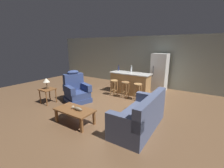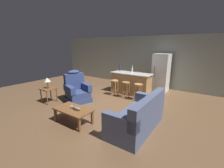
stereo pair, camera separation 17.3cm
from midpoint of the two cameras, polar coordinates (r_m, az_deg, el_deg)
The scene contains 15 objects.
ground_plane at distance 5.80m, azimuth 1.58°, elevation -7.02°, with size 12.00×12.00×0.00m.
back_wall at distance 8.23m, azimuth 13.92°, elevation 8.33°, with size 12.00×0.05×2.60m.
coffee_table at distance 4.35m, azimuth -13.46°, elevation -9.83°, with size 1.10×0.60×0.42m.
fish_figurine at distance 4.24m, azimuth -12.54°, elevation -8.97°, with size 0.34×0.10×0.10m.
couch at distance 4.03m, azimuth 11.51°, elevation -12.10°, with size 0.87×1.91×0.94m.
recliner_near_lamp at distance 5.98m, azimuth -12.44°, elevation -2.41°, with size 1.07×1.07×1.20m.
end_table at distance 6.13m, azimuth -22.31°, elevation -2.39°, with size 0.48×0.48×0.56m.
table_lamp at distance 6.05m, azimuth -22.70°, elevation 1.36°, with size 0.24×0.24×0.41m.
kitchen_island at distance 6.77m, azimuth 7.95°, elevation 0.27°, with size 1.80×0.70×0.95m.
bar_stool_left at distance 6.46m, azimuth 1.79°, elevation -0.34°, with size 0.32×0.32×0.68m.
bar_stool_middle at distance 6.18m, azimuth 6.09°, elevation -1.10°, with size 0.32×0.32×0.68m.
bar_stool_right at distance 5.95m, azimuth 10.77°, elevation -1.92°, with size 0.32×0.32×0.68m.
refrigerator at distance 7.44m, azimuth 18.76°, elevation 4.10°, with size 0.70×0.69×1.76m.
bottle_tall_green at distance 6.81m, azimuth 8.46°, elevation 5.43°, with size 0.06×0.06×0.32m.
bottle_short_amber at distance 7.22m, azimuth 3.69°, elevation 5.99°, with size 0.08×0.08×0.29m.
Camera 2 is at (3.05, -4.45, 2.13)m, focal length 24.00 mm.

